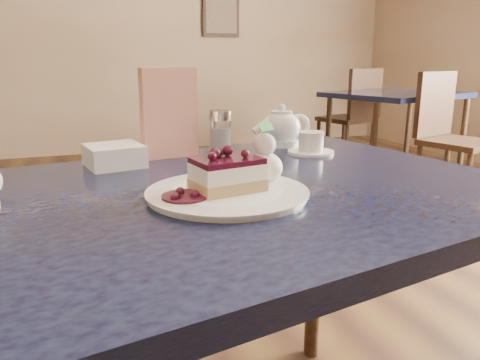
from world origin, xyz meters
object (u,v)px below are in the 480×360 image
object	(u,v)px
main_table	(215,229)
bg_table_far_right	(390,174)
cheesecake_slice	(227,174)
tea_set	(287,132)
dessert_plate	(227,193)

from	to	relation	value
main_table	bg_table_far_right	bearing A→B (deg)	35.65
cheesecake_slice	tea_set	world-z (taller)	tea_set
dessert_plate	tea_set	distance (m)	0.55
tea_set	bg_table_far_right	bearing A→B (deg)	45.25
main_table	tea_set	bearing A→B (deg)	37.66
dessert_plate	tea_set	xyz separation A→B (m)	(0.34, 0.43, 0.04)
main_table	tea_set	distance (m)	0.53
main_table	bg_table_far_right	xyz separation A→B (m)	(2.39, 2.44, -0.65)
dessert_plate	tea_set	size ratio (longest dim) A/B	1.15
main_table	cheesecake_slice	world-z (taller)	cheesecake_slice
main_table	tea_set	size ratio (longest dim) A/B	5.31
dessert_plate	bg_table_far_right	world-z (taller)	dessert_plate
dessert_plate	tea_set	bearing A→B (deg)	52.05
main_table	dessert_plate	size ratio (longest dim) A/B	4.63
tea_set	dessert_plate	bearing A→B (deg)	-127.95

